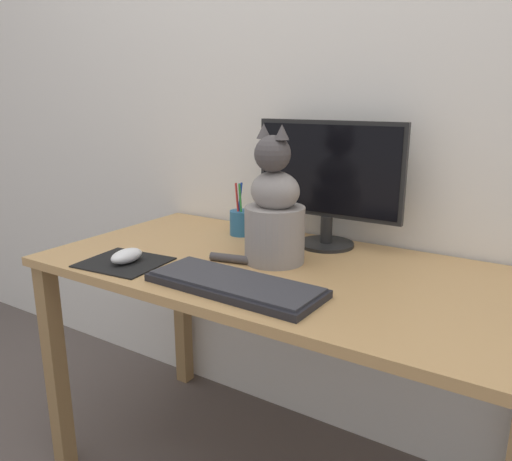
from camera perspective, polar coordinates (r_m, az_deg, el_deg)
The scene contains 8 objects.
wall_back at distance 1.60m, azimuth 10.10°, elevation 18.66°, with size 7.00×0.04×2.50m.
desk at distance 1.38m, azimuth 2.96°, elevation -7.78°, with size 1.33×0.67×0.70m.
monitor at distance 1.50m, azimuth 8.24°, elevation 5.90°, with size 0.46×0.17×0.38m.
keyboard at distance 1.19m, azimuth -2.47°, elevation -6.16°, with size 0.44×0.18×0.02m.
mousepad_left at distance 1.42m, azimuth -14.84°, elevation -3.54°, with size 0.23×0.21×0.00m.
computer_mouse_left at distance 1.40m, azimuth -14.57°, elevation -2.83°, with size 0.06×0.10×0.04m.
cat at distance 1.34m, azimuth 2.07°, elevation 2.06°, with size 0.25×0.19×0.37m.
pen_cup at distance 1.64m, azimuth -1.70°, elevation 1.01°, with size 0.08×0.08×0.17m.
Camera 1 is at (0.63, -1.11, 1.14)m, focal length 35.00 mm.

